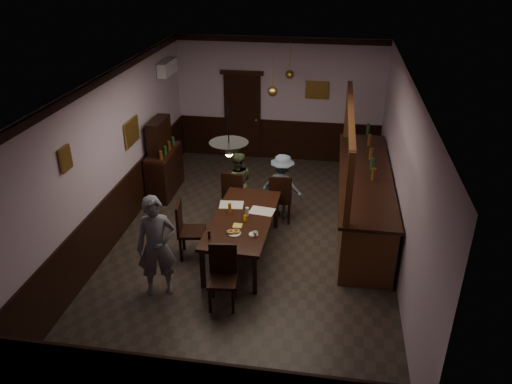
% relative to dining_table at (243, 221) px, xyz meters
% --- Properties ---
extents(room, '(5.01, 8.01, 3.01)m').
position_rel_dining_table_xyz_m(room, '(0.09, 0.47, 0.81)').
color(room, '#2D2621').
rests_on(room, ground).
extents(dining_table, '(1.08, 2.24, 0.75)m').
position_rel_dining_table_xyz_m(dining_table, '(0.00, 0.00, 0.00)').
color(dining_table, black).
rests_on(dining_table, ground).
extents(chair_far_left, '(0.47, 0.47, 1.00)m').
position_rel_dining_table_xyz_m(chair_far_left, '(-0.41, 1.28, -0.14)').
color(chair_far_left, black).
rests_on(chair_far_left, ground).
extents(chair_far_right, '(0.47, 0.47, 1.02)m').
position_rel_dining_table_xyz_m(chair_far_right, '(0.51, 1.25, -0.13)').
color(chair_far_right, black).
rests_on(chair_far_right, ground).
extents(chair_near, '(0.47, 0.47, 0.97)m').
position_rel_dining_table_xyz_m(chair_near, '(-0.06, -1.32, -0.15)').
color(chair_near, black).
rests_on(chair_near, ground).
extents(chair_side, '(0.51, 0.51, 1.04)m').
position_rel_dining_table_xyz_m(chair_side, '(-0.94, -0.18, -0.12)').
color(chair_side, black).
rests_on(chair_side, ground).
extents(person_standing, '(0.70, 0.58, 1.66)m').
position_rel_dining_table_xyz_m(person_standing, '(-1.10, -1.21, 0.14)').
color(person_standing, slate).
rests_on(person_standing, ground).
extents(person_seated_left, '(0.70, 0.60, 1.27)m').
position_rel_dining_table_xyz_m(person_seated_left, '(-0.39, 1.57, -0.05)').
color(person_seated_left, '#414E2E').
rests_on(person_seated_left, ground).
extents(person_seated_right, '(0.93, 0.67, 1.30)m').
position_rel_dining_table_xyz_m(person_seated_right, '(0.51, 1.53, -0.04)').
color(person_seated_right, slate).
rests_on(person_seated_right, ground).
extents(newspaper_left, '(0.45, 0.34, 0.01)m').
position_rel_dining_table_xyz_m(newspaper_left, '(-0.28, 0.41, 0.07)').
color(newspaper_left, silver).
rests_on(newspaper_left, dining_table).
extents(newspaper_right, '(0.46, 0.36, 0.01)m').
position_rel_dining_table_xyz_m(newspaper_right, '(0.30, 0.26, 0.07)').
color(newspaper_right, silver).
rests_on(newspaper_right, dining_table).
extents(napkin, '(0.16, 0.16, 0.00)m').
position_rel_dining_table_xyz_m(napkin, '(-0.03, -0.28, 0.07)').
color(napkin, '#E0C852').
rests_on(napkin, dining_table).
extents(saucer, '(0.15, 0.15, 0.01)m').
position_rel_dining_table_xyz_m(saucer, '(0.27, -0.52, 0.07)').
color(saucer, white).
rests_on(saucer, dining_table).
extents(coffee_cup, '(0.08, 0.08, 0.07)m').
position_rel_dining_table_xyz_m(coffee_cup, '(0.31, -0.56, 0.11)').
color(coffee_cup, white).
rests_on(coffee_cup, saucer).
extents(pastry_plate, '(0.22, 0.22, 0.01)m').
position_rel_dining_table_xyz_m(pastry_plate, '(-0.04, -0.54, 0.07)').
color(pastry_plate, white).
rests_on(pastry_plate, dining_table).
extents(pastry_ring_a, '(0.13, 0.13, 0.04)m').
position_rel_dining_table_xyz_m(pastry_ring_a, '(-0.09, -0.55, 0.10)').
color(pastry_ring_a, '#C68C47').
rests_on(pastry_ring_a, pastry_plate).
extents(pastry_ring_b, '(0.13, 0.13, 0.04)m').
position_rel_dining_table_xyz_m(pastry_ring_b, '(-0.01, -0.52, 0.10)').
color(pastry_ring_b, '#C68C47').
rests_on(pastry_ring_b, pastry_plate).
extents(soda_can, '(0.07, 0.07, 0.12)m').
position_rel_dining_table_xyz_m(soda_can, '(0.07, -0.13, 0.12)').
color(soda_can, yellow).
rests_on(soda_can, dining_table).
extents(beer_glass, '(0.06, 0.06, 0.20)m').
position_rel_dining_table_xyz_m(beer_glass, '(-0.24, 0.10, 0.16)').
color(beer_glass, '#BF721E').
rests_on(beer_glass, dining_table).
extents(water_glass, '(0.06, 0.06, 0.15)m').
position_rel_dining_table_xyz_m(water_glass, '(0.07, 0.08, 0.14)').
color(water_glass, silver).
rests_on(water_glass, dining_table).
extents(pepper_mill, '(0.04, 0.04, 0.14)m').
position_rel_dining_table_xyz_m(pepper_mill, '(-0.40, -0.74, 0.13)').
color(pepper_mill, black).
rests_on(pepper_mill, dining_table).
extents(sideboard, '(0.45, 1.26, 1.67)m').
position_rel_dining_table_xyz_m(sideboard, '(-2.12, 2.14, -0.02)').
color(sideboard, black).
rests_on(sideboard, ground).
extents(bar_counter, '(0.96, 4.14, 2.32)m').
position_rel_dining_table_xyz_m(bar_counter, '(2.08, 1.37, -0.10)').
color(bar_counter, '#442712').
rests_on(bar_counter, ground).
extents(door_back, '(0.90, 0.06, 2.10)m').
position_rel_dining_table_xyz_m(door_back, '(-0.81, 4.42, 0.36)').
color(door_back, black).
rests_on(door_back, ground).
extents(ac_unit, '(0.20, 0.85, 0.30)m').
position_rel_dining_table_xyz_m(ac_unit, '(-2.29, 3.37, 1.76)').
color(ac_unit, white).
rests_on(ac_unit, ground).
extents(picture_left_small, '(0.04, 0.28, 0.36)m').
position_rel_dining_table_xyz_m(picture_left_small, '(-2.37, -1.13, 1.46)').
color(picture_left_small, olive).
rests_on(picture_left_small, ground).
extents(picture_left_large, '(0.04, 0.62, 0.48)m').
position_rel_dining_table_xyz_m(picture_left_large, '(-2.37, 1.27, 1.01)').
color(picture_left_large, olive).
rests_on(picture_left_large, ground).
extents(picture_back, '(0.55, 0.04, 0.42)m').
position_rel_dining_table_xyz_m(picture_back, '(0.99, 4.43, 1.11)').
color(picture_back, olive).
rests_on(picture_back, ground).
extents(pendant_iron, '(0.56, 0.56, 0.80)m').
position_rel_dining_table_xyz_m(pendant_iron, '(-0.03, -0.80, 1.62)').
color(pendant_iron, black).
rests_on(pendant_iron, ground).
extents(pendant_brass_mid, '(0.20, 0.20, 0.81)m').
position_rel_dining_table_xyz_m(pendant_brass_mid, '(0.19, 2.35, 1.61)').
color(pendant_brass_mid, '#BF8C3F').
rests_on(pendant_brass_mid, ground).
extents(pendant_brass_far, '(0.20, 0.20, 0.81)m').
position_rel_dining_table_xyz_m(pendant_brass_far, '(0.39, 3.77, 1.61)').
color(pendant_brass_far, '#BF8C3F').
rests_on(pendant_brass_far, ground).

